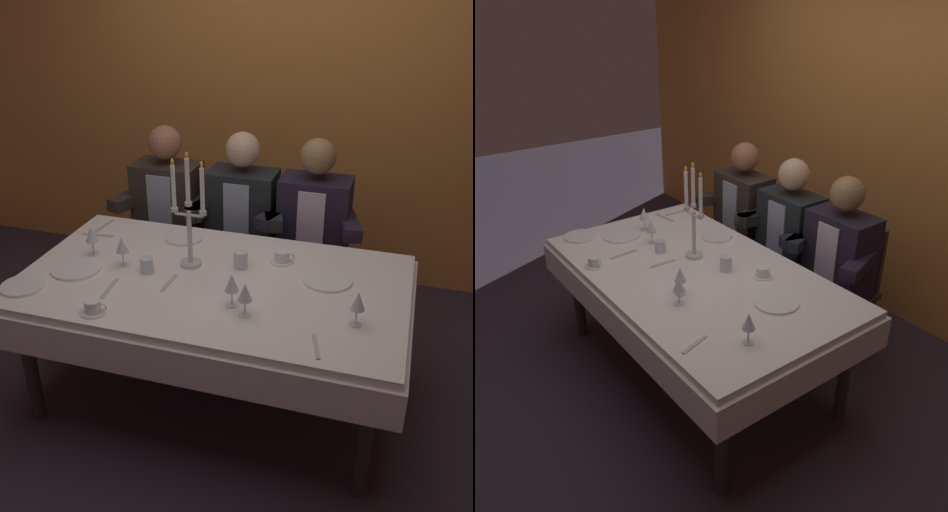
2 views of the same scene
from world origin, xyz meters
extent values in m
plane|color=#302733|center=(0.00, 0.00, 0.00)|extent=(12.00, 12.00, 0.00)
cube|color=#CB7E38|center=(0.00, 1.66, 1.35)|extent=(6.00, 0.12, 2.70)
cube|color=white|center=(0.00, 0.00, 0.72)|extent=(1.90, 1.10, 0.04)
cube|color=white|center=(0.00, 0.00, 0.61)|extent=(1.94, 1.14, 0.18)
cylinder|color=#2D2B21|center=(-0.83, -0.43, 0.35)|extent=(0.07, 0.07, 0.70)
cylinder|color=#2D2B21|center=(0.83, -0.43, 0.35)|extent=(0.07, 0.07, 0.70)
cylinder|color=#2D2B21|center=(-0.83, 0.43, 0.35)|extent=(0.07, 0.07, 0.70)
cylinder|color=#2D2B21|center=(0.83, 0.43, 0.35)|extent=(0.07, 0.07, 0.70)
cylinder|color=silver|center=(-0.16, 0.10, 0.75)|extent=(0.11, 0.11, 0.02)
cylinder|color=silver|center=(-0.16, 0.10, 0.90)|extent=(0.02, 0.02, 0.28)
cylinder|color=silver|center=(-0.16, 0.10, 1.08)|extent=(0.04, 0.04, 0.02)
cylinder|color=white|center=(-0.16, 0.10, 1.20)|extent=(0.02, 0.02, 0.22)
ellipsoid|color=yellow|center=(-0.16, 0.10, 1.33)|extent=(0.02, 0.02, 0.03)
cylinder|color=silver|center=(-0.12, 0.10, 1.02)|extent=(0.08, 0.01, 0.01)
cylinder|color=silver|center=(-0.08, 0.10, 1.04)|extent=(0.04, 0.04, 0.02)
cylinder|color=white|center=(-0.08, 0.10, 1.16)|extent=(0.02, 0.02, 0.22)
ellipsoid|color=yellow|center=(-0.08, 0.10, 1.29)|extent=(0.02, 0.02, 0.03)
cylinder|color=silver|center=(-0.19, 0.10, 1.02)|extent=(0.08, 0.01, 0.01)
cylinder|color=silver|center=(-0.23, 0.10, 1.04)|extent=(0.04, 0.04, 0.02)
cylinder|color=white|center=(-0.23, 0.10, 1.16)|extent=(0.02, 0.02, 0.22)
ellipsoid|color=yellow|center=(-0.23, 0.10, 1.29)|extent=(0.02, 0.02, 0.03)
cylinder|color=white|center=(-0.31, 0.39, 0.75)|extent=(0.21, 0.21, 0.01)
cylinder|color=white|center=(-0.70, -0.12, 0.75)|extent=(0.25, 0.25, 0.01)
cylinder|color=white|center=(-0.85, -0.35, 0.75)|extent=(0.21, 0.21, 0.01)
cylinder|color=white|center=(0.55, 0.14, 0.75)|extent=(0.25, 0.25, 0.01)
cylinder|color=silver|center=(0.17, -0.21, 0.74)|extent=(0.06, 0.06, 0.00)
cylinder|color=silver|center=(0.17, -0.21, 0.78)|extent=(0.01, 0.01, 0.07)
cone|color=silver|center=(0.17, -0.21, 0.86)|extent=(0.07, 0.07, 0.08)
cylinder|color=maroon|center=(0.17, -0.21, 0.84)|extent=(0.04, 0.04, 0.03)
cylinder|color=silver|center=(-0.70, 0.06, 0.74)|extent=(0.06, 0.06, 0.00)
cylinder|color=silver|center=(-0.70, 0.06, 0.78)|extent=(0.01, 0.01, 0.07)
cone|color=silver|center=(-0.70, 0.06, 0.86)|extent=(0.07, 0.07, 0.08)
cylinder|color=silver|center=(-0.48, -0.01, 0.74)|extent=(0.06, 0.06, 0.00)
cylinder|color=silver|center=(-0.48, -0.01, 0.78)|extent=(0.01, 0.01, 0.07)
cone|color=silver|center=(-0.48, -0.01, 0.86)|extent=(0.07, 0.07, 0.08)
cylinder|color=silver|center=(0.73, -0.20, 0.74)|extent=(0.06, 0.06, 0.00)
cylinder|color=silver|center=(0.73, -0.20, 0.78)|extent=(0.01, 0.01, 0.07)
cone|color=silver|center=(0.73, -0.20, 0.86)|extent=(0.07, 0.07, 0.08)
cylinder|color=maroon|center=(0.73, -0.20, 0.84)|extent=(0.04, 0.04, 0.03)
cylinder|color=silver|center=(0.25, -0.27, 0.74)|extent=(0.06, 0.06, 0.00)
cylinder|color=silver|center=(0.25, -0.27, 0.78)|extent=(0.01, 0.01, 0.07)
cone|color=silver|center=(0.25, -0.27, 0.86)|extent=(0.07, 0.07, 0.08)
cylinder|color=maroon|center=(0.25, -0.27, 0.84)|extent=(0.04, 0.04, 0.03)
cylinder|color=silver|center=(0.10, 0.15, 0.79)|extent=(0.07, 0.07, 0.09)
cylinder|color=silver|center=(-0.34, -0.03, 0.78)|extent=(0.07, 0.07, 0.08)
cylinder|color=white|center=(-0.41, -0.45, 0.74)|extent=(0.12, 0.12, 0.01)
cylinder|color=white|center=(-0.41, -0.45, 0.77)|extent=(0.08, 0.08, 0.05)
torus|color=white|center=(-0.36, -0.45, 0.78)|extent=(0.04, 0.01, 0.04)
cylinder|color=white|center=(0.28, 0.28, 0.74)|extent=(0.12, 0.12, 0.01)
cylinder|color=white|center=(0.28, 0.28, 0.77)|extent=(0.08, 0.08, 0.05)
torus|color=white|center=(0.33, 0.28, 0.78)|extent=(0.04, 0.01, 0.04)
cube|color=#B7B7BC|center=(-0.44, -0.24, 0.74)|extent=(0.03, 0.19, 0.01)
cube|color=#B7B7BC|center=(-0.19, -0.11, 0.74)|extent=(0.02, 0.17, 0.01)
cube|color=#B7B7BC|center=(0.59, -0.42, 0.74)|extent=(0.07, 0.17, 0.01)
cube|color=#B7B7BC|center=(-0.79, 0.28, 0.74)|extent=(0.19, 0.04, 0.01)
cube|color=#B7B7BC|center=(-0.82, 0.41, 0.74)|extent=(0.03, 0.19, 0.01)
cylinder|color=#2D2B21|center=(-0.80, 0.70, 0.21)|extent=(0.04, 0.04, 0.42)
cylinder|color=#2D2B21|center=(-0.44, 0.70, 0.21)|extent=(0.04, 0.04, 0.42)
cylinder|color=#2D2B21|center=(-0.80, 1.06, 0.21)|extent=(0.04, 0.04, 0.42)
cylinder|color=#2D2B21|center=(-0.44, 1.06, 0.21)|extent=(0.04, 0.04, 0.42)
cube|color=#2D2B21|center=(-0.62, 0.88, 0.44)|extent=(0.42, 0.42, 0.04)
cube|color=#2D2B21|center=(-0.62, 1.07, 0.68)|extent=(0.38, 0.04, 0.44)
cube|color=#2E2621|center=(-0.62, 0.88, 0.73)|extent=(0.42, 0.26, 0.54)
cube|color=#919CB3|center=(-0.62, 0.75, 0.76)|extent=(0.16, 0.01, 0.40)
sphere|color=#9D6447|center=(-0.62, 0.88, 1.14)|extent=(0.21, 0.21, 0.21)
cube|color=#2E2621|center=(-0.84, 0.78, 0.77)|extent=(0.19, 0.34, 0.08)
cube|color=#2E2621|center=(-0.40, 0.78, 0.77)|extent=(0.19, 0.34, 0.08)
cylinder|color=#2D2B21|center=(-0.29, 0.70, 0.21)|extent=(0.04, 0.04, 0.42)
cylinder|color=#2D2B21|center=(0.07, 0.70, 0.21)|extent=(0.04, 0.04, 0.42)
cylinder|color=#2D2B21|center=(-0.29, 1.06, 0.21)|extent=(0.04, 0.04, 0.42)
cylinder|color=#2D2B21|center=(0.07, 1.06, 0.21)|extent=(0.04, 0.04, 0.42)
cube|color=#2D2B21|center=(-0.11, 0.88, 0.44)|extent=(0.42, 0.42, 0.04)
cube|color=#2D2B21|center=(-0.11, 1.07, 0.68)|extent=(0.38, 0.04, 0.44)
cube|color=black|center=(-0.11, 0.88, 0.73)|extent=(0.42, 0.26, 0.54)
cube|color=#8E99B7|center=(-0.11, 0.75, 0.76)|extent=(0.16, 0.01, 0.40)
sphere|color=tan|center=(-0.11, 0.88, 1.14)|extent=(0.21, 0.21, 0.21)
cube|color=black|center=(-0.33, 0.78, 0.77)|extent=(0.19, 0.34, 0.08)
cube|color=black|center=(0.11, 0.78, 0.77)|extent=(0.19, 0.34, 0.08)
cylinder|color=#2D2B21|center=(0.17, 0.70, 0.21)|extent=(0.04, 0.04, 0.42)
cylinder|color=#2D2B21|center=(0.53, 0.70, 0.21)|extent=(0.04, 0.04, 0.42)
cylinder|color=#2D2B21|center=(0.17, 1.06, 0.21)|extent=(0.04, 0.04, 0.42)
cylinder|color=#2D2B21|center=(0.53, 1.06, 0.21)|extent=(0.04, 0.04, 0.42)
cube|color=#2D2B21|center=(0.35, 0.88, 0.44)|extent=(0.42, 0.42, 0.04)
cube|color=#2D2B21|center=(0.35, 1.07, 0.68)|extent=(0.38, 0.04, 0.44)
cube|color=black|center=(0.35, 0.88, 0.73)|extent=(0.42, 0.26, 0.54)
cube|color=silver|center=(0.35, 0.75, 0.76)|extent=(0.16, 0.01, 0.40)
sphere|color=#936D47|center=(0.35, 0.88, 1.14)|extent=(0.21, 0.21, 0.21)
cube|color=black|center=(0.13, 0.78, 0.77)|extent=(0.19, 0.34, 0.08)
cube|color=black|center=(0.57, 0.78, 0.77)|extent=(0.19, 0.34, 0.08)
camera|label=1|loc=(0.86, -2.38, 2.16)|focal=40.96mm
camera|label=2|loc=(2.22, -1.52, 2.21)|focal=36.31mm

